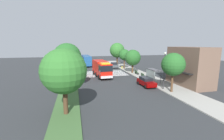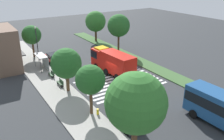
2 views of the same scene
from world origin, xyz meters
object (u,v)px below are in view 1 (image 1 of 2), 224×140
Objects in this scene: median_tree_center at (64,71)px; fire_hydrant at (122,67)px; parked_car_mid at (146,82)px; street_lamp at (164,68)px; fire_truck at (102,68)px; median_tree_west at (67,57)px; bench_west_of_shelter at (137,72)px; sidewalk_tree_far_west at (117,50)px; bus_stop_shelter at (152,73)px; bench_near_shelter at (143,75)px; median_tree_far_west at (71,51)px; transit_bus at (86,60)px; sidewalk_tree_east at (173,65)px; sidewalk_tree_west at (124,55)px; sidewalk_tree_center at (133,58)px; parked_car_west at (114,65)px.

fire_hydrant is at bearing 151.50° from median_tree_center.
street_lamp is at bearing 32.43° from parked_car_mid.
median_tree_west reaches higher than fire_truck.
sidewalk_tree_far_west is at bearing -178.96° from bench_west_of_shelter.
bus_stop_shelter is 7.86m from bench_west_of_shelter.
fire_truck reaches higher than bench_near_shelter.
bus_stop_shelter is 2.19× the size of bench_west_of_shelter.
sidewalk_tree_far_west is at bearing 73.91° from median_tree_far_west.
median_tree_west reaches higher than bench_west_of_shelter.
sidewalk_tree_far_west is 16.51m from median_tree_far_west.
sidewalk_tree_east is (34.18, 10.69, 2.37)m from transit_bus.
transit_bus is 11.45m from sidewalk_tree_far_west.
fire_truck is 2.11× the size of parked_car_mid.
bus_stop_shelter is 33.61m from median_tree_far_west.
sidewalk_tree_east is at bearing 0.00° from sidewalk_tree_west.
fire_truck is 1.51× the size of sidewalk_tree_east.
sidewalk_tree_center is (6.88, 0.00, -0.28)m from sidewalk_tree_west.
sidewalk_tree_far_west is 14.95m from sidewalk_tree_center.
bench_west_of_shelter is at bearing 180.00° from bench_near_shelter.
fire_hydrant is at bearing 51.96° from median_tree_far_west.
sidewalk_tree_west is at bearing 33.81° from parked_car_west.
sidewalk_tree_east is at bearing 26.74° from fire_truck.
transit_bus reaches higher than bench_west_of_shelter.
median_tree_center is at bearing -55.71° from bus_stop_shelter.
median_tree_far_west reaches higher than street_lamp.
parked_car_west is 0.61× the size of median_tree_west.
median_tree_center reaches higher than sidewalk_tree_west.
fire_truck is at bearing -110.55° from bench_near_shelter.
sidewalk_tree_east is 16.88m from median_tree_west.
median_tree_center is (5.68, -15.46, 1.02)m from street_lamp.
bench_near_shelter reaches higher than fire_hydrant.
fire_hydrant is at bearing -138.57° from sidewalk_tree_west.
bench_west_of_shelter is 19.18m from median_tree_west.
fire_hydrant is (-0.57, -0.50, -3.90)m from sidewalk_tree_west.
bus_stop_shelter is at bearing 1.63° from sidewalk_tree_center.
bench_near_shelter is at bearing 3.01° from sidewalk_tree_center.
median_tree_center reaches higher than bus_stop_shelter.
median_tree_west is (8.69, -7.22, 3.41)m from fire_truck.
sidewalk_tree_far_west is 1.03× the size of median_tree_west.
median_tree_west is at bearing -54.86° from sidewalk_tree_center.
median_tree_far_west reaches higher than sidewalk_tree_west.
sidewalk_tree_east reaches higher than fire_truck.
sidewalk_tree_center is at bearing 178.49° from street_lamp.
fire_hydrant is (-9.53, -0.81, -0.10)m from bench_west_of_shelter.
sidewalk_tree_east is 16.36m from median_tree_center.
bus_stop_shelter is 7.48m from sidewalk_tree_east.
sidewalk_tree_east reaches higher than transit_bus.
street_lamp is at bearing -1.04° from sidewalk_tree_west.
sidewalk_tree_east is at bearing 25.53° from parked_car_mid.
median_tree_center reaches higher than street_lamp.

